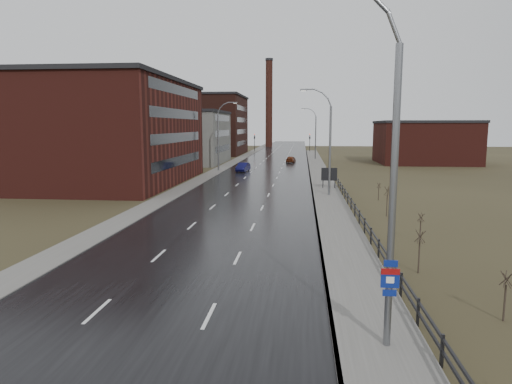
% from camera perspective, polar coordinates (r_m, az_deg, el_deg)
% --- Properties ---
extents(ground, '(320.00, 320.00, 0.00)m').
position_cam_1_polar(ground, '(15.99, -17.64, -20.09)').
color(ground, '#2D2819').
rests_on(ground, ground).
extents(road, '(14.00, 300.00, 0.06)m').
position_cam_1_polar(road, '(73.46, 1.16, 2.45)').
color(road, black).
rests_on(road, ground).
extents(sidewalk_right, '(3.20, 180.00, 0.18)m').
position_cam_1_polar(sidewalk_right, '(48.49, 8.93, -0.60)').
color(sidewalk_right, '#595651').
rests_on(sidewalk_right, ground).
extents(curb_right, '(0.16, 180.00, 0.18)m').
position_cam_1_polar(curb_right, '(48.43, 7.14, -0.58)').
color(curb_right, slate).
rests_on(curb_right, ground).
extents(sidewalk_left, '(2.40, 260.00, 0.12)m').
position_cam_1_polar(sidewalk_left, '(74.56, -5.14, 2.53)').
color(sidewalk_left, '#595651').
rests_on(sidewalk_left, ground).
extents(warehouse_near, '(22.44, 28.56, 13.50)m').
position_cam_1_polar(warehouse_near, '(63.78, -19.29, 7.16)').
color(warehouse_near, '#471914').
rests_on(warehouse_near, ground).
extents(warehouse_mid, '(16.32, 20.40, 10.50)m').
position_cam_1_polar(warehouse_mid, '(93.95, -9.00, 6.82)').
color(warehouse_mid, slate).
rests_on(warehouse_mid, ground).
extents(warehouse_far, '(26.52, 24.48, 15.50)m').
position_cam_1_polar(warehouse_far, '(124.24, -7.74, 8.33)').
color(warehouse_far, '#331611').
rests_on(warehouse_far, ground).
extents(building_right, '(18.36, 16.32, 8.50)m').
position_cam_1_polar(building_right, '(97.99, 20.32, 5.88)').
color(building_right, '#471914').
rests_on(building_right, ground).
extents(smokestack, '(2.70, 2.70, 30.70)m').
position_cam_1_polar(smokestack, '(163.47, 1.64, 11.09)').
color(smokestack, '#331611').
rests_on(smokestack, ground).
extents(streetlight_main, '(3.91, 0.29, 12.11)m').
position_cam_1_polar(streetlight_main, '(15.13, 15.66, 2.52)').
color(streetlight_main, slate).
rests_on(streetlight_main, ground).
extents(streetlight_right_mid, '(3.36, 0.28, 11.35)m').
position_cam_1_polar(streetlight_right_mid, '(48.94, 8.91, 6.24)').
color(streetlight_right_mid, slate).
rests_on(streetlight_right_mid, ground).
extents(streetlight_left, '(3.36, 0.28, 11.35)m').
position_cam_1_polar(streetlight_left, '(76.08, -4.53, 7.01)').
color(streetlight_left, slate).
rests_on(streetlight_left, ground).
extents(streetlight_right_far, '(3.36, 0.28, 11.35)m').
position_cam_1_polar(streetlight_right_far, '(102.89, 7.30, 7.29)').
color(streetlight_right_far, slate).
rests_on(streetlight_right_far, ground).
extents(guardrail, '(0.10, 53.05, 1.10)m').
position_cam_1_polar(guardrail, '(32.19, 13.58, -4.12)').
color(guardrail, black).
rests_on(guardrail, ground).
extents(shrub_b, '(0.47, 0.50, 1.98)m').
position_cam_1_polar(shrub_b, '(20.36, 28.70, -11.23)').
color(shrub_b, '#382D23').
rests_on(shrub_b, ground).
extents(shrub_c, '(0.54, 0.57, 2.26)m').
position_cam_1_polar(shrub_c, '(24.88, 19.74, -6.88)').
color(shrub_c, '#382D23').
rests_on(shrub_c, ground).
extents(shrub_d, '(0.46, 0.48, 1.92)m').
position_cam_1_polar(shrub_d, '(31.44, 19.87, -4.11)').
color(shrub_d, '#382D23').
rests_on(shrub_d, ground).
extents(shrub_e, '(0.60, 0.63, 2.52)m').
position_cam_1_polar(shrub_e, '(39.37, 16.07, -1.04)').
color(shrub_e, '#382D23').
rests_on(shrub_e, ground).
extents(shrub_f, '(0.43, 0.45, 1.78)m').
position_cam_1_polar(shrub_f, '(47.73, 15.08, 0.11)').
color(shrub_f, '#382D23').
rests_on(shrub_f, ground).
extents(billboard, '(1.86, 0.17, 2.57)m').
position_cam_1_polar(billboard, '(54.73, 9.13, 2.12)').
color(billboard, black).
rests_on(billboard, ground).
extents(traffic_light_left, '(0.58, 2.73, 5.30)m').
position_cam_1_polar(traffic_light_left, '(133.60, -0.19, 7.04)').
color(traffic_light_left, black).
rests_on(traffic_light_left, ground).
extents(traffic_light_right, '(0.58, 2.73, 5.30)m').
position_cam_1_polar(traffic_light_right, '(132.89, 6.74, 6.98)').
color(traffic_light_right, black).
rests_on(traffic_light_right, ground).
extents(car_near, '(2.02, 4.54, 1.45)m').
position_cam_1_polar(car_near, '(74.76, -1.63, 3.08)').
color(car_near, '#0C0C3D').
rests_on(car_near, ground).
extents(car_far, '(2.11, 4.21, 1.38)m').
position_cam_1_polar(car_far, '(93.07, 4.38, 4.06)').
color(car_far, '#55210E').
rests_on(car_far, ground).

